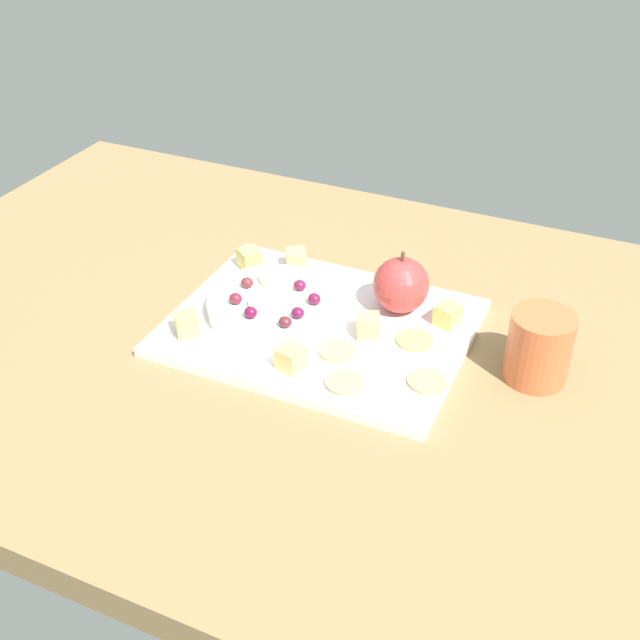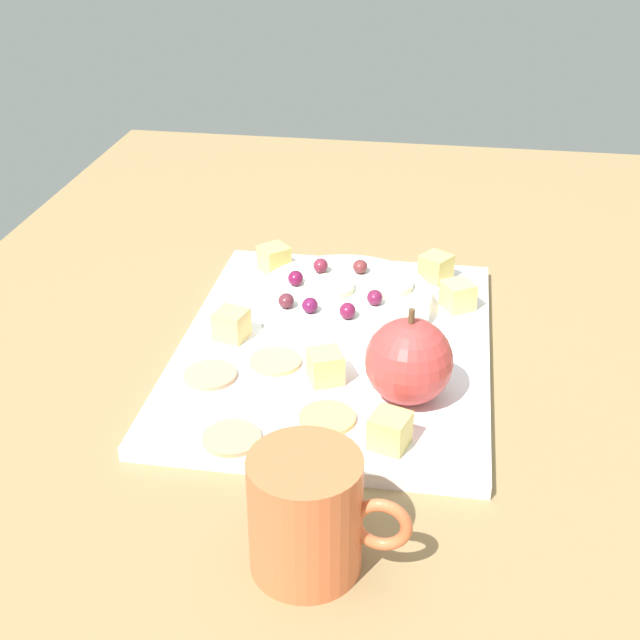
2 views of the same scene
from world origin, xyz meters
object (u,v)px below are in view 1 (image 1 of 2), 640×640
object	(u,v)px
cheese_cube_0	(368,326)
cheese_cube_1	(187,324)
cracker_2	(415,340)
cheese_cube_3	(250,258)
apple_whole	(401,285)
cracker_3	(345,382)
grape_5	(251,313)
apple_slice_1	(268,301)
cracker_0	(427,381)
cheese_cube_4	(291,358)
grape_4	(247,283)
grape_1	(314,299)
grape_2	(298,313)
cheese_cube_5	(296,259)
grape_3	(285,322)
cracker_1	(338,351)
grape_0	(236,299)
grape_6	(300,285)
apple_slice_0	(277,278)
cup	(539,347)
cheese_cube_2	(448,315)
serving_dish	(274,305)

from	to	relation	value
cheese_cube_0	cheese_cube_1	size ratio (longest dim) A/B	1.00
cracker_2	cheese_cube_3	bearing A→B (deg)	164.56
apple_whole	cracker_3	distance (cm)	17.34
grape_5	apple_slice_1	world-z (taller)	grape_5
cracker_0	cheese_cube_4	bearing A→B (deg)	-165.95
apple_whole	grape_5	xyz separation A→B (cm)	(-15.10, -12.19, -0.85)
cheese_cube_3	grape_4	size ratio (longest dim) A/B	1.66
cheese_cube_4	grape_1	distance (cm)	10.80
apple_whole	grape_2	bearing A→B (deg)	-134.95
cheese_cube_5	cheese_cube_0	bearing A→B (deg)	-35.99
cracker_2	grape_3	bearing A→B (deg)	-157.02
cracker_1	grape_0	bearing A→B (deg)	173.50
cheese_cube_0	grape_1	xyz separation A→B (cm)	(-7.61, 0.87, 1.39)
cheese_cube_3	cheese_cube_5	size ratio (longest dim) A/B	1.00
cracker_2	apple_slice_1	xyz separation A→B (cm)	(-18.68, -2.45, 2.12)
grape_5	grape_1	bearing A→B (deg)	45.41
cracker_1	grape_3	bearing A→B (deg)	-177.23
cracker_0	grape_6	distance (cm)	22.22
apple_whole	grape_0	bearing A→B (deg)	-150.88
cheese_cube_4	grape_2	distance (cm)	7.48
cracker_2	apple_slice_0	distance (cm)	20.49
grape_4	apple_slice_0	bearing A→B (deg)	48.60
apple_whole	grape_4	xyz separation A→B (cm)	(-18.82, -6.22, -0.90)
cracker_3	grape_3	bearing A→B (deg)	154.01
grape_1	apple_slice_1	distance (cm)	5.81
cracker_2	grape_2	bearing A→B (deg)	-164.80
cracker_1	cup	xyz separation A→B (cm)	(22.19, 6.74, 2.84)
grape_0	grape_1	world-z (taller)	same
cheese_cube_2	cheese_cube_4	distance (cm)	21.22
grape_1	grape_4	world-z (taller)	grape_1
cracker_3	grape_1	size ratio (longest dim) A/B	2.76
cheese_cube_2	apple_slice_0	world-z (taller)	cheese_cube_2
grape_2	cheese_cube_0	bearing A→B (deg)	18.39
apple_slice_0	cup	xyz separation A→B (cm)	(34.62, -2.06, 0.72)
grape_3	serving_dish	bearing A→B (deg)	129.40
cracker_2	cheese_cube_2	bearing A→B (deg)	64.45
cheese_cube_0	cup	xyz separation A→B (cm)	(20.20, 1.98, 1.66)
cheese_cube_4	grape_0	world-z (taller)	grape_0
grape_4	cup	bearing A→B (deg)	1.67
apple_whole	grape_6	xyz separation A→B (cm)	(-12.30, -4.05, -0.87)
cheese_cube_5	cracker_1	world-z (taller)	cheese_cube_5
grape_2	apple_slice_1	xyz separation A→B (cm)	(-4.74, 1.34, -0.40)
cheese_cube_4	cheese_cube_1	bearing A→B (deg)	176.32
cheese_cube_3	cracker_1	distance (cm)	23.16
grape_3	apple_slice_0	world-z (taller)	grape_3
cheese_cube_0	grape_2	xyz separation A→B (cm)	(-8.20, -2.73, 1.34)
grape_2	apple_slice_0	distance (cm)	9.20
cheese_cube_4	grape_1	xyz separation A→B (cm)	(-1.82, 10.56, 1.39)
grape_4	cup	world-z (taller)	cup
grape_4	serving_dish	bearing A→B (deg)	-13.01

